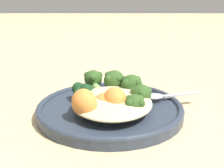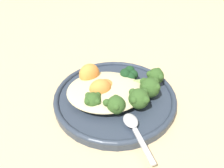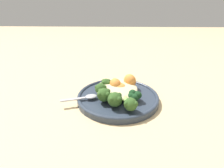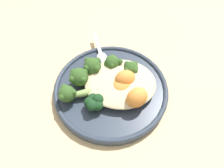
% 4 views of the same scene
% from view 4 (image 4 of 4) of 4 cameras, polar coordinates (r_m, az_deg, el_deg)
% --- Properties ---
extents(ground_plane, '(4.00, 4.00, 0.00)m').
position_cam_4_polar(ground_plane, '(0.53, -0.20, -0.60)').
color(ground_plane, '#D6B784').
extents(plate, '(0.27, 0.27, 0.02)m').
position_cam_4_polar(plate, '(0.51, -0.85, -1.36)').
color(plate, '#2D3847').
rests_on(plate, ground_plane).
extents(quinoa_mound, '(0.16, 0.14, 0.02)m').
position_cam_4_polar(quinoa_mound, '(0.50, 2.18, 0.34)').
color(quinoa_mound, beige).
rests_on(quinoa_mound, plate).
extents(broccoli_stalk_0, '(0.08, 0.09, 0.03)m').
position_cam_4_polar(broccoli_stalk_0, '(0.51, 4.17, 3.17)').
color(broccoli_stalk_0, '#8EB25B').
rests_on(broccoli_stalk_0, plate).
extents(broccoli_stalk_1, '(0.04, 0.11, 0.04)m').
position_cam_4_polar(broccoli_stalk_1, '(0.52, 0.43, 4.73)').
color(broccoli_stalk_1, '#8EB25B').
rests_on(broccoli_stalk_1, plate).
extents(broccoli_stalk_2, '(0.10, 0.10, 0.04)m').
position_cam_4_polar(broccoli_stalk_2, '(0.51, -4.12, 3.58)').
color(broccoli_stalk_2, '#8EB25B').
rests_on(broccoli_stalk_2, plate).
extents(broccoli_stalk_3, '(0.12, 0.05, 0.04)m').
position_cam_4_polar(broccoli_stalk_3, '(0.50, -7.33, 1.38)').
color(broccoli_stalk_3, '#8EB25B').
rests_on(broccoli_stalk_3, plate).
extents(broccoli_stalk_4, '(0.12, 0.06, 0.04)m').
position_cam_4_polar(broccoli_stalk_4, '(0.48, -9.42, -2.30)').
color(broccoli_stalk_4, '#8EB25B').
rests_on(broccoli_stalk_4, plate).
extents(sweet_potato_chunk_0, '(0.06, 0.05, 0.04)m').
position_cam_4_polar(sweet_potato_chunk_0, '(0.49, 3.40, 1.38)').
color(sweet_potato_chunk_0, orange).
rests_on(sweet_potato_chunk_0, plate).
extents(sweet_potato_chunk_1, '(0.06, 0.06, 0.05)m').
position_cam_4_polar(sweet_potato_chunk_1, '(0.46, 6.54, -3.54)').
color(sweet_potato_chunk_1, orange).
rests_on(sweet_potato_chunk_1, plate).
extents(sweet_potato_chunk_2, '(0.07, 0.07, 0.03)m').
position_cam_4_polar(sweet_potato_chunk_2, '(0.49, 2.68, -0.11)').
color(sweet_potato_chunk_2, orange).
rests_on(sweet_potato_chunk_2, plate).
extents(kale_tuft, '(0.04, 0.04, 0.03)m').
position_cam_4_polar(kale_tuft, '(0.47, -4.72, -4.77)').
color(kale_tuft, '#193D1E').
rests_on(kale_tuft, plate).
extents(spoon, '(0.05, 0.11, 0.01)m').
position_cam_4_polar(spoon, '(0.56, -2.93, 7.82)').
color(spoon, '#B7B7BC').
rests_on(spoon, plate).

